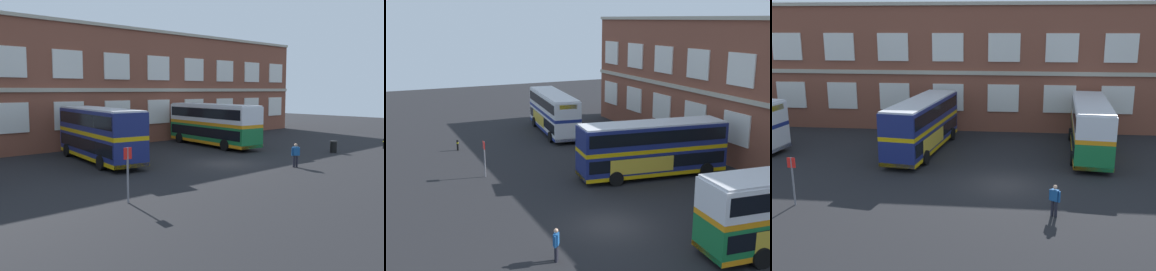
% 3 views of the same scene
% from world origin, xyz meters
% --- Properties ---
extents(ground_plane, '(120.00, 120.00, 0.00)m').
position_xyz_m(ground_plane, '(0.00, 2.00, 0.00)').
color(ground_plane, black).
extents(brick_terminal_building, '(55.32, 8.19, 11.59)m').
position_xyz_m(brick_terminal_building, '(-0.39, 17.98, 5.65)').
color(brick_terminal_building, brown).
rests_on(brick_terminal_building, ground).
extents(double_decker_middle, '(4.06, 11.25, 4.07)m').
position_xyz_m(double_decker_middle, '(-6.43, 6.98, 2.15)').
color(double_decker_middle, navy).
rests_on(double_decker_middle, ground).
extents(double_decker_far, '(3.78, 11.21, 4.07)m').
position_xyz_m(double_decker_far, '(6.31, 7.59, 2.15)').
color(double_decker_far, '#197038').
rests_on(double_decker_far, ground).
extents(waiting_passenger, '(0.59, 0.44, 1.70)m').
position_xyz_m(waiting_passenger, '(2.59, -4.33, 0.93)').
color(waiting_passenger, black).
rests_on(waiting_passenger, ground).
extents(bus_stand_flag, '(0.44, 0.10, 2.70)m').
position_xyz_m(bus_stand_flag, '(-11.38, -4.28, 1.64)').
color(bus_stand_flag, slate).
rests_on(bus_stand_flag, ground).
extents(station_litter_bin, '(0.60, 0.60, 1.03)m').
position_xyz_m(station_litter_bin, '(10.95, -2.59, 0.52)').
color(station_litter_bin, black).
rests_on(station_litter_bin, ground).
extents(safety_bollard_west, '(0.19, 0.19, 0.95)m').
position_xyz_m(safety_bollard_west, '(16.66, -4.49, 0.49)').
color(safety_bollard_west, black).
rests_on(safety_bollard_west, ground).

